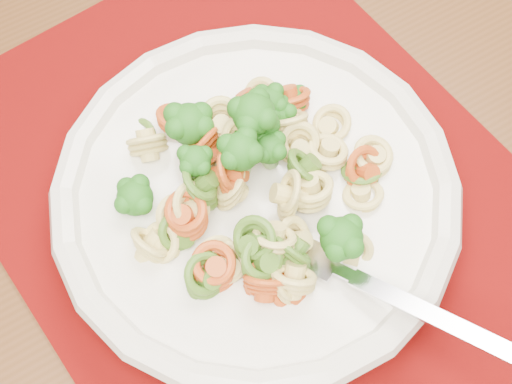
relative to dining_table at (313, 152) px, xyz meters
The scene contains 5 objects.
dining_table is the anchor object (origin of this frame).
placemat 0.16m from the dining_table, 82.29° to the right, with size 0.45×0.35×0.00m, color #590603.
pasta_bowl 0.19m from the dining_table, 79.01° to the right, with size 0.28×0.28×0.05m.
pasta_broccoli_heap 0.20m from the dining_table, 79.01° to the right, with size 0.23×0.23×0.06m, color #D9C96B, non-canonical shape.
fork 0.23m from the dining_table, 59.00° to the right, with size 0.19×0.02×0.01m, color silver, non-canonical shape.
Camera 1 is at (0.05, -0.10, 1.18)m, focal length 50.00 mm.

